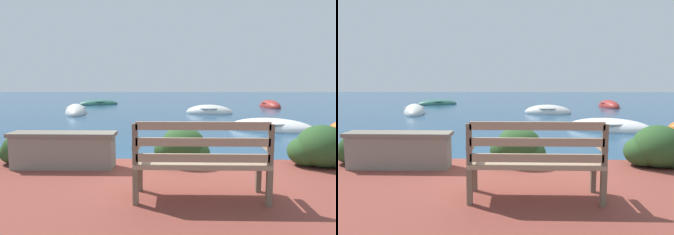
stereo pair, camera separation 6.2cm
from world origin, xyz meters
TOP-DOWN VIEW (x-y plane):
  - ground_plane at (0.00, 0.00)m, footprint 80.00×80.00m
  - park_bench at (0.20, -1.81)m, footprint 1.53×0.48m
  - stone_wall at (-1.84, -0.57)m, footprint 1.64×0.39m
  - hedge_clump_far_left at (-2.60, -0.38)m, footprint 0.77×0.56m
  - hedge_clump_left at (0.02, -0.32)m, footprint 0.92×0.66m
  - hedge_clump_centre at (2.22, -0.42)m, footprint 0.99×0.71m
  - rowboat_nearest at (3.02, 4.64)m, footprint 2.96×2.10m
  - rowboat_mid at (-5.02, 9.53)m, footprint 1.86×3.31m
  - rowboat_far at (1.59, 9.61)m, footprint 2.41×1.51m
  - rowboat_outer at (5.72, 13.30)m, footprint 1.16×2.37m
  - rowboat_distant at (-5.31, 15.08)m, footprint 2.84×2.13m

SIDE VIEW (x-z plane):
  - ground_plane at x=0.00m, z-range 0.00..0.00m
  - rowboat_distant at x=-5.31m, z-range -0.26..0.36m
  - rowboat_nearest at x=3.02m, z-range -0.27..0.39m
  - rowboat_outer at x=5.72m, z-range -0.32..0.46m
  - rowboat_mid at x=-5.02m, z-range -0.34..0.47m
  - rowboat_far at x=1.59m, z-range -0.31..0.45m
  - hedge_clump_far_left at x=-2.60m, z-range 0.18..0.71m
  - hedge_clump_left at x=0.02m, z-range 0.18..0.80m
  - stone_wall at x=-1.84m, z-range 0.22..0.79m
  - hedge_clump_centre at x=2.22m, z-range 0.18..0.85m
  - park_bench at x=0.20m, z-range 0.24..1.17m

